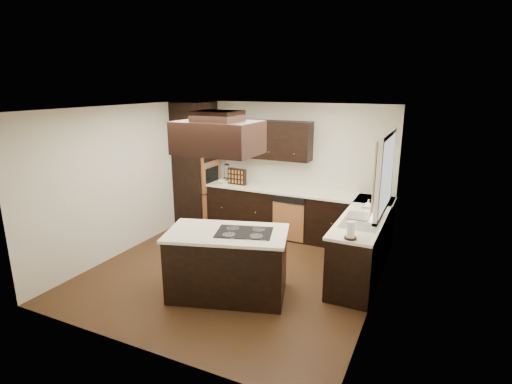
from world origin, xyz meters
TOP-DOWN VIEW (x-y plane):
  - floor at (0.00, 0.00)m, footprint 4.20×4.20m
  - ceiling at (0.00, 0.00)m, footprint 4.20×4.20m
  - wall_back at (0.00, 2.11)m, footprint 4.20×0.02m
  - wall_front at (0.00, -2.11)m, footprint 4.20×0.02m
  - wall_left at (-2.11, 0.00)m, footprint 0.02×4.20m
  - wall_right at (2.11, 0.00)m, footprint 0.02×4.20m
  - oven_column at (-1.78, 1.71)m, footprint 0.65×0.75m
  - wall_oven_face at (-1.43, 1.71)m, footprint 0.05×0.62m
  - base_cabinets_back at (0.03, 1.80)m, footprint 2.93×0.60m
  - base_cabinets_right at (1.80, 0.90)m, footprint 0.60×2.40m
  - countertop_back at (0.03, 1.79)m, footprint 2.93×0.63m
  - countertop_right at (1.79, 0.90)m, footprint 0.63×2.40m
  - upper_cabinets at (-0.43, 1.93)m, footprint 2.00×0.34m
  - dishwasher_front at (0.33, 1.50)m, footprint 0.60×0.05m
  - window_frame at (2.07, 0.55)m, footprint 0.06×1.32m
  - window_pane at (2.10, 0.55)m, footprint 0.00×1.20m
  - curtain_left at (2.01, 0.13)m, footprint 0.02×0.34m
  - curtain_right at (2.01, 0.97)m, footprint 0.02×0.34m
  - sink_rim at (1.80, 0.55)m, footprint 0.52×0.84m
  - island at (0.25, -0.64)m, footprint 1.73×1.26m
  - island_top at (0.25, -0.64)m, footprint 1.80×1.33m
  - cooktop at (0.48, -0.57)m, footprint 0.84×0.68m
  - range_hood at (0.10, -0.55)m, footprint 1.05×0.72m
  - hood_duct at (0.10, -0.55)m, footprint 0.55×0.50m
  - blender_base at (-1.09, 1.77)m, footprint 0.15×0.15m
  - blender_pitcher at (-1.09, 1.77)m, footprint 0.13×0.13m
  - spice_rack at (-0.85, 1.74)m, footprint 0.38×0.12m
  - mixing_bowl at (-1.14, 1.72)m, footprint 0.29×0.29m
  - soap_bottle at (1.79, 1.07)m, footprint 0.09×0.09m
  - paper_towel at (1.80, -0.19)m, footprint 0.13×0.13m

SIDE VIEW (x-z plane):
  - floor at x=0.00m, z-range -0.02..0.00m
  - dishwasher_front at x=0.33m, z-range 0.04..0.76m
  - base_cabinets_back at x=0.03m, z-range 0.00..0.88m
  - base_cabinets_right at x=1.80m, z-range 0.00..0.88m
  - island at x=0.25m, z-range 0.00..0.88m
  - countertop_back at x=0.03m, z-range 0.88..0.92m
  - countertop_right at x=1.79m, z-range 0.88..0.92m
  - island_top at x=0.25m, z-range 0.88..0.92m
  - sink_rim at x=1.80m, z-range 0.92..0.93m
  - cooktop at x=0.48m, z-range 0.92..0.93m
  - mixing_bowl at x=-1.14m, z-range 0.92..0.97m
  - blender_base at x=-1.09m, z-range 0.92..1.02m
  - soap_bottle at x=1.79m, z-range 0.92..1.11m
  - paper_towel at x=1.80m, z-range 0.92..1.15m
  - oven_column at x=-1.78m, z-range 0.00..2.12m
  - spice_rack at x=-0.85m, z-range 0.92..1.23m
  - wall_oven_face at x=-1.43m, z-range 0.73..1.51m
  - blender_pitcher at x=-1.09m, z-range 1.02..1.28m
  - wall_back at x=0.00m, z-range 0.00..2.50m
  - wall_front at x=0.00m, z-range 0.00..2.50m
  - wall_left at x=-2.11m, z-range 0.00..2.50m
  - wall_right at x=2.11m, z-range 0.00..2.50m
  - window_frame at x=2.07m, z-range 1.09..2.21m
  - window_pane at x=2.10m, z-range 1.15..2.15m
  - curtain_left at x=2.01m, z-range 1.25..2.15m
  - curtain_right at x=2.01m, z-range 1.25..2.15m
  - upper_cabinets at x=-0.43m, z-range 1.45..2.17m
  - range_hood at x=0.10m, z-range 1.95..2.37m
  - hood_duct at x=0.10m, z-range 2.37..2.50m
  - ceiling at x=0.00m, z-range 2.50..2.52m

